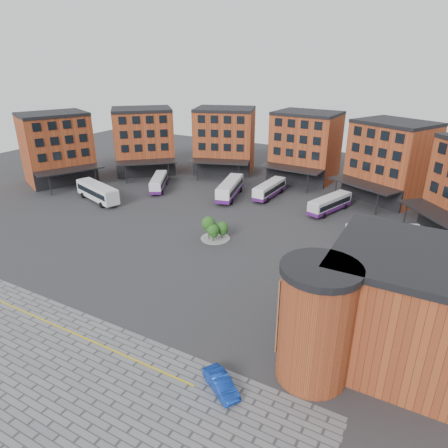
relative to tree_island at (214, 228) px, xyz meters
The scene contains 13 objects.
ground 11.99m from the tree_island, 99.96° to the right, with size 160.00×160.00×0.00m, color #28282B.
paving_zone 33.72m from the tree_island, 90.09° to the right, with size 50.00×22.00×0.02m, color slate.
yellow_line 25.74m from the tree_island, 90.11° to the right, with size 26.00×0.15×0.02m, color gold.
main_building 27.97m from the tree_island, 104.40° to the left, with size 94.14×42.48×14.60m.
east_building 30.65m from the tree_island, 28.93° to the right, with size 17.40×15.40×10.60m.
tree_island is the anchor object (origin of this frame).
bus_a 28.18m from the tree_island, behind, with size 11.95×6.13×3.31m.
bus_b 27.12m from the tree_island, 145.00° to the left, with size 6.82×9.82×2.80m.
bus_c 19.58m from the tree_island, 111.33° to the left, with size 5.35×11.93×3.28m.
bus_d 22.13m from the tree_island, 91.37° to the left, with size 2.92×10.37×2.90m.
bus_e 22.96m from the tree_island, 58.76° to the left, with size 5.44×10.38×2.86m.
bus_f 24.42m from the tree_island, 24.10° to the left, with size 10.52×7.05×2.98m.
blue_car 29.14m from the tree_island, 58.85° to the right, with size 1.44×4.13×1.36m, color #0B2F97.
Camera 1 is at (29.36, -34.95, 25.33)m, focal length 32.00 mm.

